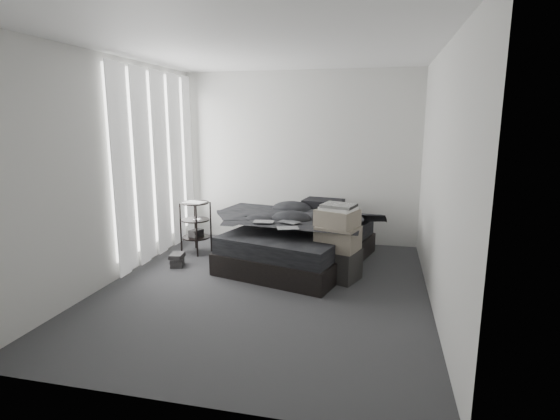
% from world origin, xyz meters
% --- Properties ---
extents(floor, '(3.60, 4.20, 0.01)m').
position_xyz_m(floor, '(0.00, 0.00, 0.00)').
color(floor, '#313134').
rests_on(floor, ground).
extents(ceiling, '(3.60, 4.20, 0.01)m').
position_xyz_m(ceiling, '(0.00, 0.00, 2.60)').
color(ceiling, white).
rests_on(ceiling, ground).
extents(wall_back, '(3.60, 0.01, 2.60)m').
position_xyz_m(wall_back, '(0.00, 2.10, 1.30)').
color(wall_back, silver).
rests_on(wall_back, ground).
extents(wall_front, '(3.60, 0.01, 2.60)m').
position_xyz_m(wall_front, '(0.00, -2.10, 1.30)').
color(wall_front, silver).
rests_on(wall_front, ground).
extents(wall_left, '(0.01, 4.20, 2.60)m').
position_xyz_m(wall_left, '(-1.80, 0.00, 1.30)').
color(wall_left, silver).
rests_on(wall_left, ground).
extents(wall_right, '(0.01, 4.20, 2.60)m').
position_xyz_m(wall_right, '(1.80, 0.00, 1.30)').
color(wall_right, silver).
rests_on(wall_right, ground).
extents(window_left, '(0.02, 2.00, 2.30)m').
position_xyz_m(window_left, '(-1.78, 0.90, 1.35)').
color(window_left, white).
rests_on(window_left, wall_left).
extents(curtain_left, '(0.06, 2.12, 2.48)m').
position_xyz_m(curtain_left, '(-1.73, 0.90, 1.28)').
color(curtain_left, white).
rests_on(curtain_left, wall_left).
extents(bed, '(1.96, 2.30, 0.27)m').
position_xyz_m(bed, '(0.21, 1.02, 0.13)').
color(bed, black).
rests_on(bed, floor).
extents(mattress, '(1.89, 2.23, 0.21)m').
position_xyz_m(mattress, '(0.21, 1.02, 0.37)').
color(mattress, black).
rests_on(mattress, bed).
extents(duvet, '(1.85, 2.01, 0.23)m').
position_xyz_m(duvet, '(0.20, 0.97, 0.59)').
color(duvet, black).
rests_on(duvet, mattress).
extents(pillow_lower, '(0.68, 0.55, 0.13)m').
position_xyz_m(pillow_lower, '(0.37, 1.77, 0.55)').
color(pillow_lower, black).
rests_on(pillow_lower, mattress).
extents(pillow_upper, '(0.61, 0.47, 0.12)m').
position_xyz_m(pillow_upper, '(0.43, 1.73, 0.67)').
color(pillow_upper, black).
rests_on(pillow_upper, pillow_lower).
extents(laptop, '(0.38, 0.34, 0.02)m').
position_xyz_m(laptop, '(0.58, 0.97, 0.72)').
color(laptop, silver).
rests_on(laptop, duvet).
extents(comic_a, '(0.27, 0.19, 0.01)m').
position_xyz_m(comic_a, '(-0.16, 0.58, 0.71)').
color(comic_a, black).
rests_on(comic_a, duvet).
extents(comic_b, '(0.30, 0.26, 0.01)m').
position_xyz_m(comic_b, '(0.16, 0.64, 0.72)').
color(comic_b, black).
rests_on(comic_b, duvet).
extents(comic_c, '(0.29, 0.24, 0.01)m').
position_xyz_m(comic_c, '(0.20, 0.33, 0.72)').
color(comic_c, black).
rests_on(comic_c, duvet).
extents(side_stand, '(0.50, 0.50, 0.73)m').
position_xyz_m(side_stand, '(-1.31, 1.13, 0.36)').
color(side_stand, black).
rests_on(side_stand, floor).
extents(papers, '(0.31, 0.24, 0.01)m').
position_xyz_m(papers, '(-1.31, 1.11, 0.73)').
color(papers, white).
rests_on(papers, side_stand).
extents(floor_books, '(0.20, 0.25, 0.16)m').
position_xyz_m(floor_books, '(-1.31, 0.50, 0.08)').
color(floor_books, black).
rests_on(floor_books, floor).
extents(box_lower, '(0.61, 0.55, 0.37)m').
position_xyz_m(box_lower, '(0.77, 0.52, 0.18)').
color(box_lower, black).
rests_on(box_lower, floor).
extents(box_mid, '(0.56, 0.49, 0.28)m').
position_xyz_m(box_mid, '(0.77, 0.50, 0.51)').
color(box_mid, '#6E6457').
rests_on(box_mid, box_lower).
extents(box_upper, '(0.55, 0.51, 0.20)m').
position_xyz_m(box_upper, '(0.76, 0.52, 0.75)').
color(box_upper, '#6E6457').
rests_on(box_upper, box_mid).
extents(art_book_white, '(0.47, 0.42, 0.04)m').
position_xyz_m(art_book_white, '(0.77, 0.52, 0.86)').
color(art_book_white, silver).
rests_on(art_book_white, box_upper).
extents(art_book_snake, '(0.43, 0.38, 0.03)m').
position_xyz_m(art_book_snake, '(0.77, 0.50, 0.90)').
color(art_book_snake, silver).
rests_on(art_book_snake, art_book_white).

